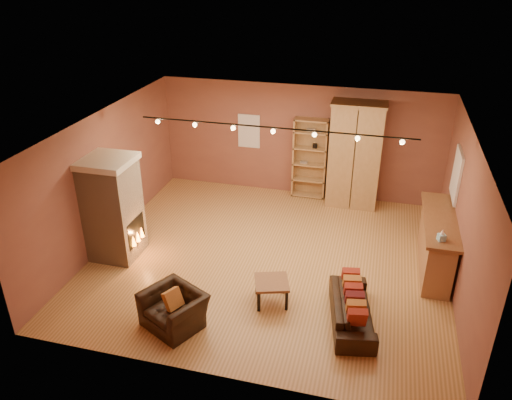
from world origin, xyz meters
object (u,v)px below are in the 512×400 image
(armoire, at_px, (355,155))
(loveseat, at_px, (352,305))
(fireplace, at_px, (113,208))
(coffee_table, at_px, (272,284))
(bookcase, at_px, (310,157))
(armchair, at_px, (173,304))
(bar_counter, at_px, (436,243))

(armoire, xyz_separation_m, loveseat, (0.40, -4.45, -0.94))
(fireplace, relative_size, loveseat, 1.22)
(fireplace, bearing_deg, loveseat, -10.89)
(loveseat, bearing_deg, coffee_table, 72.49)
(bookcase, xyz_separation_m, loveseat, (1.49, -4.67, -0.68))
(fireplace, distance_m, coffee_table, 3.55)
(armoire, bearing_deg, bookcase, 168.69)
(bookcase, distance_m, coffee_table, 4.54)
(bookcase, bearing_deg, armoire, -11.31)
(bookcase, height_order, armchair, bookcase)
(bar_counter, bearing_deg, coffee_table, -146.52)
(fireplace, distance_m, bookcase, 5.01)
(loveseat, distance_m, coffee_table, 1.43)
(loveseat, bearing_deg, fireplace, 68.77)
(fireplace, bearing_deg, bar_counter, 10.21)
(bar_counter, height_order, loveseat, bar_counter)
(armoire, height_order, loveseat, armoire)
(bar_counter, bearing_deg, fireplace, -169.79)
(armoire, relative_size, loveseat, 1.48)
(fireplace, xyz_separation_m, bar_counter, (6.24, 1.12, -0.50))
(armoire, distance_m, loveseat, 4.57)
(bookcase, bearing_deg, bar_counter, -42.02)
(loveseat, xyz_separation_m, coffee_table, (-1.42, 0.18, 0.02))
(bar_counter, bearing_deg, armchair, -146.03)
(armchair, bearing_deg, bookcase, 103.13)
(armoire, bearing_deg, loveseat, -84.91)
(loveseat, xyz_separation_m, armchair, (-2.85, -0.82, 0.07))
(bar_counter, relative_size, armchair, 2.02)
(coffee_table, bearing_deg, fireplace, 167.58)
(bookcase, distance_m, bar_counter, 3.94)
(fireplace, bearing_deg, armoire, 38.48)
(armchair, bearing_deg, bar_counter, 61.00)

